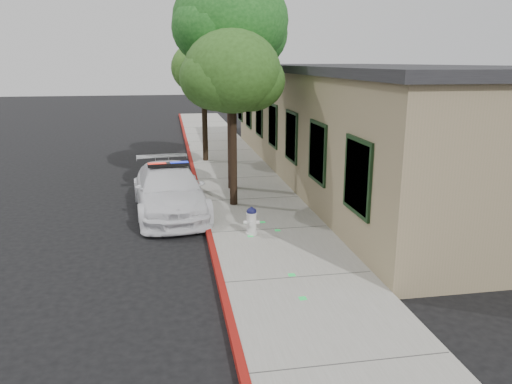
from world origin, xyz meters
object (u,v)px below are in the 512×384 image
object	(u,v)px
clapboard_building	(368,122)
police_car	(169,190)
fire_hydrant	(252,221)
street_tree_far	(204,71)
street_tree_near	(232,76)
street_tree_mid	(231,26)

from	to	relation	value
clapboard_building	police_car	size ratio (longest dim) A/B	4.16
fire_hydrant	street_tree_far	xyz separation A→B (m)	(-0.37, 9.88, 3.48)
police_car	fire_hydrant	world-z (taller)	police_car
police_car	fire_hydrant	distance (m)	3.36
clapboard_building	fire_hydrant	world-z (taller)	clapboard_building
fire_hydrant	street_tree_far	world-z (taller)	street_tree_far
police_car	street_tree_near	xyz separation A→B (m)	(1.93, 0.09, 3.27)
street_tree_near	street_tree_far	bearing A→B (deg)	92.30
street_tree_far	street_tree_mid	bearing A→B (deg)	-84.14
police_car	street_tree_near	world-z (taller)	street_tree_near
police_car	street_tree_mid	xyz separation A→B (m)	(2.16, 2.16, 4.75)
police_car	street_tree_mid	distance (m)	5.64
fire_hydrant	street_tree_near	xyz separation A→B (m)	(-0.08, 2.78, 3.47)
street_tree_near	fire_hydrant	bearing A→B (deg)	-88.27
clapboard_building	police_car	xyz separation A→B (m)	(-7.59, -3.62, -1.42)
clapboard_building	street_tree_near	size ratio (longest dim) A/B	4.07
fire_hydrant	street_tree_mid	xyz separation A→B (m)	(0.15, 4.85, 4.95)
clapboard_building	street_tree_near	world-z (taller)	street_tree_near
clapboard_building	street_tree_near	bearing A→B (deg)	-148.06
police_car	street_tree_far	distance (m)	8.07
police_car	clapboard_building	bearing A→B (deg)	20.15
clapboard_building	street_tree_mid	bearing A→B (deg)	-164.96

